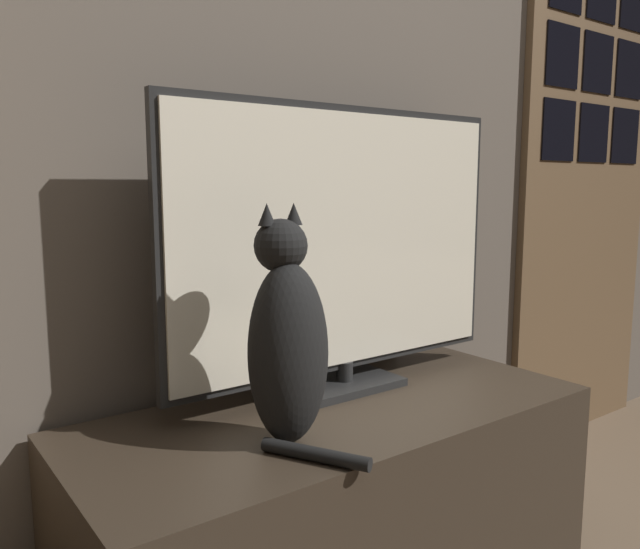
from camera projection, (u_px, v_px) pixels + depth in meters
name	position (u px, v px, depth m)	size (l,w,h in m)	color
wall_back	(264.00, 75.00, 1.62)	(4.80, 0.05, 2.60)	#60564C
tv_stand	(338.00, 504.00, 1.52)	(1.26, 0.55, 0.49)	#33281E
tv	(345.00, 247.00, 1.59)	(1.02, 0.17, 0.73)	black
cat	(287.00, 342.00, 1.27)	(0.18, 0.30, 0.49)	black
door	(587.00, 178.00, 2.50)	(0.84, 0.04, 2.05)	brown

